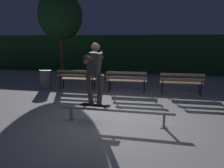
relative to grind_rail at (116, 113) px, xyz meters
The scene contains 10 objects.
ground_plane 0.38m from the grind_rail, 90.00° to the left, with size 90.00×90.00×0.00m, color #ADAAA8.
hedge_backdrop 9.00m from the grind_rail, 90.00° to the left, with size 24.00×1.20×2.36m, color #193D1E.
grind_rail is the anchor object (origin of this frame).
skateboard 0.55m from the grind_rail, behind, with size 0.78×0.21×0.09m.
skateboarder 1.21m from the grind_rail, behind, with size 0.62×1.41×1.56m.
park_bench_leftmost 4.13m from the grind_rail, 124.50° to the left, with size 1.61×0.46×0.88m.
park_bench_left_center 3.41m from the grind_rail, 93.92° to the left, with size 1.61×0.46×0.88m.
park_bench_right_center 3.89m from the grind_rail, 61.19° to the left, with size 1.61×0.46×0.88m.
tree_far_left 7.99m from the grind_rail, 124.60° to the left, with size 2.34×2.34×4.60m.
trash_can 5.03m from the grind_rail, 138.04° to the left, with size 0.52×0.52×0.80m.
Camera 1 is at (1.03, -5.43, 2.09)m, focal length 35.45 mm.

